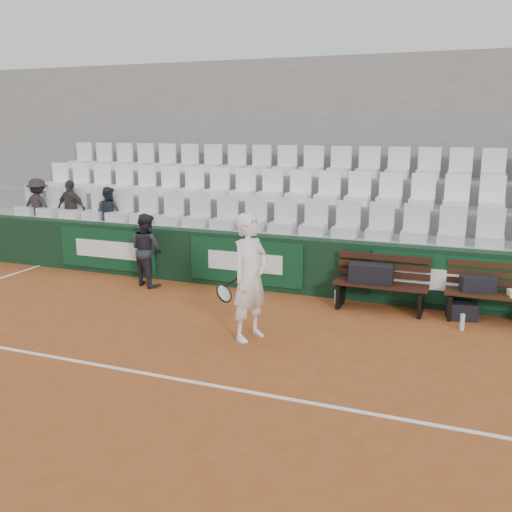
{
  "coord_description": "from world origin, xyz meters",
  "views": [
    {
      "loc": [
        3.65,
        -5.51,
        2.96
      ],
      "look_at": [
        0.57,
        2.4,
        1.0
      ],
      "focal_mm": 40.0,
      "sensor_mm": 36.0,
      "label": 1
    }
  ],
  "objects_px": {
    "sports_bag_ground": "(462,311)",
    "spectator_a": "(37,186)",
    "tennis_player": "(250,277)",
    "spectator_c": "(107,192)",
    "bench_right": "(495,308)",
    "sports_bag_right": "(478,284)",
    "sports_bag_left": "(371,273)",
    "ball_kid": "(147,250)",
    "water_bottle_near": "(336,296)",
    "water_bottle_far": "(462,322)",
    "spectator_b": "(70,188)",
    "bench_left": "(380,297)"
  },
  "relations": [
    {
      "from": "water_bottle_near",
      "to": "spectator_b",
      "type": "xyz_separation_m",
      "value": [
        -6.12,
        0.88,
        1.51
      ]
    },
    {
      "from": "sports_bag_ground",
      "to": "spectator_b",
      "type": "relative_size",
      "value": 0.35
    },
    {
      "from": "bench_left",
      "to": "spectator_c",
      "type": "height_order",
      "value": "spectator_c"
    },
    {
      "from": "sports_bag_left",
      "to": "ball_kid",
      "type": "xyz_separation_m",
      "value": [
        -4.16,
        -0.1,
        0.09
      ]
    },
    {
      "from": "tennis_player",
      "to": "spectator_a",
      "type": "relative_size",
      "value": 1.43
    },
    {
      "from": "water_bottle_far",
      "to": "tennis_player",
      "type": "relative_size",
      "value": 0.14
    },
    {
      "from": "bench_left",
      "to": "sports_bag_left",
      "type": "relative_size",
      "value": 2.16
    },
    {
      "from": "water_bottle_far",
      "to": "spectator_b",
      "type": "distance_m",
      "value": 8.43
    },
    {
      "from": "sports_bag_left",
      "to": "spectator_b",
      "type": "distance_m",
      "value": 6.85
    },
    {
      "from": "tennis_player",
      "to": "spectator_a",
      "type": "height_order",
      "value": "spectator_a"
    },
    {
      "from": "spectator_c",
      "to": "water_bottle_near",
      "type": "bearing_deg",
      "value": 170.42
    },
    {
      "from": "water_bottle_near",
      "to": "sports_bag_ground",
      "type": "bearing_deg",
      "value": -2.95
    },
    {
      "from": "bench_right",
      "to": "tennis_player",
      "type": "distance_m",
      "value": 3.87
    },
    {
      "from": "bench_right",
      "to": "sports_bag_ground",
      "type": "bearing_deg",
      "value": -173.78
    },
    {
      "from": "spectator_a",
      "to": "spectator_b",
      "type": "xyz_separation_m",
      "value": [
        0.9,
        0.0,
        -0.0
      ]
    },
    {
      "from": "spectator_a",
      "to": "spectator_c",
      "type": "xyz_separation_m",
      "value": [
        1.85,
        0.0,
        -0.06
      ]
    },
    {
      "from": "water_bottle_near",
      "to": "sports_bag_left",
      "type": "bearing_deg",
      "value": -9.16
    },
    {
      "from": "sports_bag_right",
      "to": "ball_kid",
      "type": "relative_size",
      "value": 0.37
    },
    {
      "from": "sports_bag_ground",
      "to": "sports_bag_right",
      "type": "bearing_deg",
      "value": 24.31
    },
    {
      "from": "sports_bag_left",
      "to": "spectator_b",
      "type": "height_order",
      "value": "spectator_b"
    },
    {
      "from": "spectator_a",
      "to": "bench_left",
      "type": "bearing_deg",
      "value": 174.11
    },
    {
      "from": "bench_right",
      "to": "tennis_player",
      "type": "relative_size",
      "value": 0.84
    },
    {
      "from": "bench_right",
      "to": "sports_bag_ground",
      "type": "relative_size",
      "value": 3.39
    },
    {
      "from": "sports_bag_left",
      "to": "spectator_b",
      "type": "xyz_separation_m",
      "value": [
        -6.7,
        0.98,
        1.03
      ]
    },
    {
      "from": "bench_right",
      "to": "sports_bag_right",
      "type": "distance_m",
      "value": 0.44
    },
    {
      "from": "bench_left",
      "to": "sports_bag_right",
      "type": "height_order",
      "value": "sports_bag_right"
    },
    {
      "from": "sports_bag_right",
      "to": "spectator_b",
      "type": "xyz_separation_m",
      "value": [
        -8.33,
        0.9,
        1.06
      ]
    },
    {
      "from": "sports_bag_ground",
      "to": "tennis_player",
      "type": "relative_size",
      "value": 0.25
    },
    {
      "from": "sports_bag_right",
      "to": "spectator_b",
      "type": "height_order",
      "value": "spectator_b"
    },
    {
      "from": "water_bottle_far",
      "to": "ball_kid",
      "type": "height_order",
      "value": "ball_kid"
    },
    {
      "from": "sports_bag_ground",
      "to": "water_bottle_far",
      "type": "xyz_separation_m",
      "value": [
        0.02,
        -0.51,
        -0.01
      ]
    },
    {
      "from": "spectator_a",
      "to": "spectator_c",
      "type": "distance_m",
      "value": 1.86
    },
    {
      "from": "sports_bag_ground",
      "to": "spectator_a",
      "type": "distance_m",
      "value": 9.21
    },
    {
      "from": "sports_bag_left",
      "to": "bench_right",
      "type": "bearing_deg",
      "value": 1.25
    },
    {
      "from": "sports_bag_left",
      "to": "water_bottle_far",
      "type": "distance_m",
      "value": 1.62
    },
    {
      "from": "sports_bag_ground",
      "to": "spectator_c",
      "type": "relative_size",
      "value": 0.39
    },
    {
      "from": "sports_bag_left",
      "to": "spectator_c",
      "type": "bearing_deg",
      "value": 170.35
    },
    {
      "from": "sports_bag_left",
      "to": "sports_bag_right",
      "type": "relative_size",
      "value": 1.37
    },
    {
      "from": "water_bottle_far",
      "to": "spectator_a",
      "type": "xyz_separation_m",
      "value": [
        -9.06,
        1.49,
        1.5
      ]
    },
    {
      "from": "bench_right",
      "to": "ball_kid",
      "type": "xyz_separation_m",
      "value": [
        -6.07,
        -0.14,
        0.46
      ]
    },
    {
      "from": "ball_kid",
      "to": "spectator_c",
      "type": "bearing_deg",
      "value": -12.03
    },
    {
      "from": "spectator_c",
      "to": "sports_bag_left",
      "type": "bearing_deg",
      "value": 170.47
    },
    {
      "from": "sports_bag_left",
      "to": "spectator_a",
      "type": "relative_size",
      "value": 0.55
    },
    {
      "from": "bench_right",
      "to": "sports_bag_right",
      "type": "bearing_deg",
      "value": 172.82
    },
    {
      "from": "water_bottle_near",
      "to": "spectator_b",
      "type": "distance_m",
      "value": 6.36
    },
    {
      "from": "bench_left",
      "to": "tennis_player",
      "type": "bearing_deg",
      "value": -127.83
    },
    {
      "from": "bench_right",
      "to": "sports_bag_left",
      "type": "xyz_separation_m",
      "value": [
        -1.91,
        -0.04,
        0.37
      ]
    },
    {
      "from": "tennis_player",
      "to": "spectator_c",
      "type": "height_order",
      "value": "spectator_c"
    },
    {
      "from": "bench_right",
      "to": "ball_kid",
      "type": "height_order",
      "value": "ball_kid"
    },
    {
      "from": "sports_bag_right",
      "to": "water_bottle_near",
      "type": "xyz_separation_m",
      "value": [
        -2.21,
        0.02,
        -0.45
      ]
    }
  ]
}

